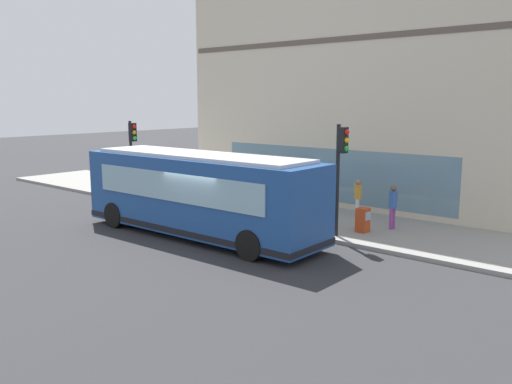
{
  "coord_description": "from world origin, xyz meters",
  "views": [
    {
      "loc": [
        -13.03,
        -13.18,
        4.95
      ],
      "look_at": [
        2.52,
        0.04,
        1.46
      ],
      "focal_mm": 37.59,
      "sensor_mm": 36.0,
      "label": 1
    }
  ],
  "objects": [
    {
      "name": "building_corner",
      "position": [
        11.93,
        0.0,
        6.88
      ],
      "size": [
        8.72,
        17.16,
        13.77
      ],
      "color": "beige",
      "rests_on": "ground"
    },
    {
      "name": "pedestrian_near_building_entrance",
      "position": [
        4.42,
        4.43,
        1.18
      ],
      "size": [
        0.32,
        0.32,
        1.77
      ],
      "color": "#3359A5",
      "rests_on": "sidewalk_curb"
    },
    {
      "name": "newspaper_vending_box",
      "position": [
        4.23,
        -3.69,
        0.6
      ],
      "size": [
        0.44,
        0.43,
        0.9
      ],
      "color": "#BF3F19",
      "rests_on": "sidewalk_curb"
    },
    {
      "name": "sidewalk_curb",
      "position": [
        5.1,
        0.0,
        0.07
      ],
      "size": [
        4.99,
        40.0,
        0.15
      ],
      "primitive_type": "cube",
      "color": "gray",
      "rests_on": "ground"
    },
    {
      "name": "pedestrian_near_hydrant",
      "position": [
        6.45,
        -2.19,
        1.04
      ],
      "size": [
        0.32,
        0.32,
        1.56
      ],
      "color": "silver",
      "rests_on": "sidewalk_curb"
    },
    {
      "name": "pedestrian_by_light_pole",
      "position": [
        5.38,
        -4.3,
        1.11
      ],
      "size": [
        0.32,
        0.32,
        1.67
      ],
      "color": "#8C3F8C",
      "rests_on": "sidewalk_curb"
    },
    {
      "name": "traffic_light_near_corner",
      "position": [
        3.14,
        -3.34,
        2.93
      ],
      "size": [
        0.32,
        0.49,
        3.99
      ],
      "color": "black",
      "rests_on": "sidewalk_curb"
    },
    {
      "name": "pedestrian_walking_along_curb",
      "position": [
        3.68,
        -0.29,
        1.06
      ],
      "size": [
        0.32,
        0.32,
        1.59
      ],
      "color": "#3359A5",
      "rests_on": "sidewalk_curb"
    },
    {
      "name": "fire_hydrant",
      "position": [
        6.18,
        0.68,
        0.51
      ],
      "size": [
        0.35,
        0.35,
        0.74
      ],
      "color": "gold",
      "rests_on": "sidewalk_curb"
    },
    {
      "name": "ground",
      "position": [
        0.0,
        0.0,
        0.0
      ],
      "size": [
        120.0,
        120.0,
        0.0
      ],
      "primitive_type": "plane",
      "color": "#2D2D30"
    },
    {
      "name": "traffic_light_down_block",
      "position": [
        3.18,
        8.65,
        2.81
      ],
      "size": [
        0.32,
        0.49,
        3.81
      ],
      "color": "black",
      "rests_on": "sidewalk_curb"
    },
    {
      "name": "city_bus_nearside",
      "position": [
        0.29,
        0.88,
        1.55
      ],
      "size": [
        2.72,
        10.07,
        3.07
      ],
      "color": "#1E478C",
      "rests_on": "ground"
    }
  ]
}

